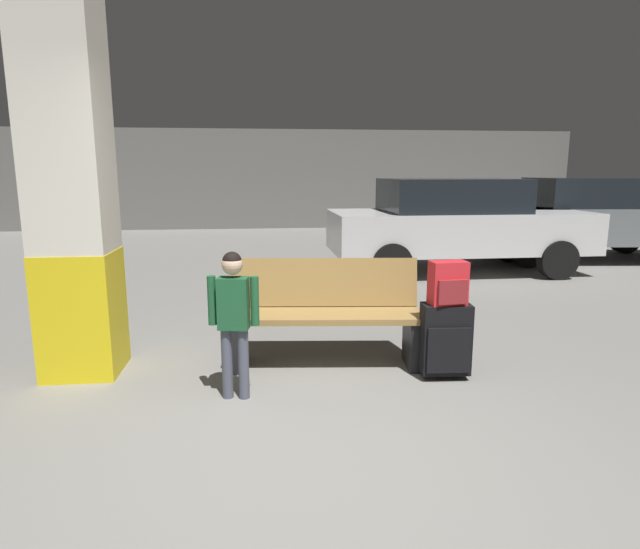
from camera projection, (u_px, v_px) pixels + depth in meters
ground_plane at (283, 304)px, 6.84m from camera, size 18.00×18.00×0.10m
garage_back_wall at (269, 179)px, 15.21m from camera, size 18.00×0.12×2.80m
structural_pillar at (71, 187)px, 4.11m from camera, size 0.57×0.57×3.03m
bench at (326, 313)px, 4.51m from camera, size 1.64×0.68×0.89m
suitcase at (446, 339)px, 4.20m from camera, size 0.39×0.25×0.60m
backpack_bright at (448, 284)px, 4.11m from camera, size 0.29×0.21×0.34m
child at (233, 309)px, 3.76m from camera, size 0.36×0.23×1.08m
parked_car_near at (456, 223)px, 8.63m from camera, size 4.11×1.83×1.51m
parked_car_side at (585, 217)px, 9.82m from camera, size 4.25×2.12×1.51m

